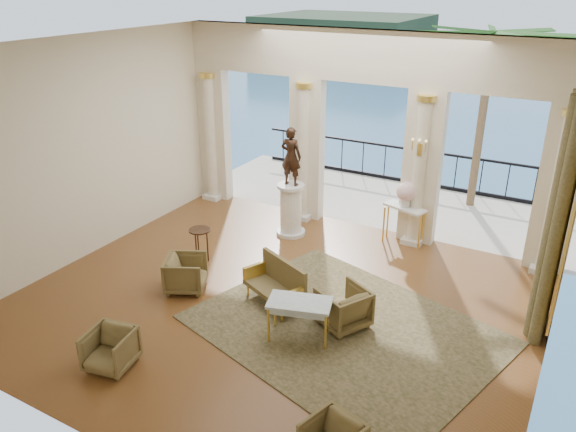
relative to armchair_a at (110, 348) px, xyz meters
The scene contains 22 objects.
floor 3.09m from the armchair_a, 65.74° to the left, with size 9.00×9.00×0.00m, color #472B13.
room_walls 3.29m from the armchair_a, 53.14° to the left, with size 9.00×9.00×9.00m.
arcade 7.10m from the armchair_a, 79.21° to the left, with size 9.00×0.56×4.50m.
terrace 8.70m from the armchair_a, 81.65° to the left, with size 10.00×3.60×0.10m, color beige.
balustrade 10.28m from the armchair_a, 82.95° to the left, with size 9.00×0.06×1.03m.
palm_tree 10.63m from the armchair_a, 70.86° to the left, with size 2.00×2.00×4.50m.
headland 78.34m from the armchair_a, 111.54° to the left, with size 22.00×18.00×6.00m, color black.
sea 63.13m from the armchair_a, 88.85° to the left, with size 160.00×160.00×0.00m, color #26587D.
curtain 7.21m from the armchair_a, 37.79° to the left, with size 0.33×1.40×4.09m.
window_frame 7.38m from the armchair_a, 36.88° to the left, with size 0.04×1.60×3.40m, color #E9C04C.
wall_sconce 7.10m from the armchair_a, 67.12° to the left, with size 0.30×0.11×0.33m.
rug 3.80m from the armchair_a, 44.20° to the left, with size 4.76×3.70×0.02m, color #2E351A.
armchair_a is the anchor object (origin of this frame).
armchair_c 3.80m from the armchair_a, 46.46° to the left, with size 0.75×0.71×0.78m, color #473B1C.
armchair_d 2.43m from the armchair_a, 101.14° to the left, with size 0.72×0.68×0.74m, color #473B1C.
settee 3.10m from the armchair_a, 65.35° to the left, with size 1.37×1.00×0.83m.
game_table 3.00m from the armchair_a, 43.81° to the left, with size 1.14×0.84×0.70m.
pedestal 5.52m from the armchair_a, 89.36° to the left, with size 0.66×0.66×1.22m.
statue 5.73m from the armchair_a, 89.36° to the left, with size 0.48×0.31×1.31m, color #301E15.
console_table 6.82m from the armchair_a, 68.87° to the left, with size 0.99×0.62×0.87m.
urn 6.86m from the armchair_a, 68.87° to the left, with size 0.42×0.42×0.56m.
side_table 3.57m from the armchair_a, 105.08° to the left, with size 0.45×0.45×0.73m.
Camera 1 is at (4.53, -7.56, 5.57)m, focal length 35.00 mm.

